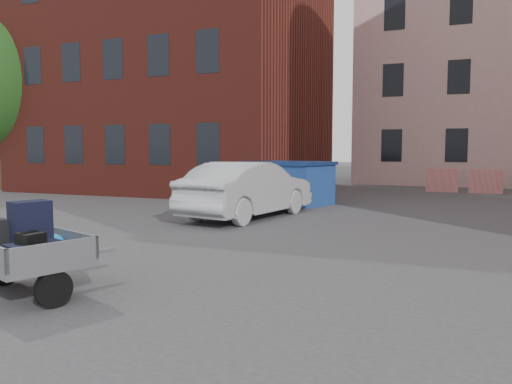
% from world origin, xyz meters
% --- Properties ---
extents(ground, '(120.00, 120.00, 0.00)m').
position_xyz_m(ground, '(0.00, 0.00, 0.00)').
color(ground, '#38383A').
rests_on(ground, ground).
extents(building_brick, '(12.00, 10.00, 14.00)m').
position_xyz_m(building_brick, '(-9.00, 13.00, 7.00)').
color(building_brick, '#591E16').
rests_on(building_brick, ground).
extents(far_building, '(6.00, 6.00, 8.00)m').
position_xyz_m(far_building, '(-20.00, 22.00, 4.00)').
color(far_building, maroon).
rests_on(far_building, ground).
extents(barriers, '(4.70, 0.18, 1.00)m').
position_xyz_m(barriers, '(4.20, 15.00, 0.50)').
color(barriers, red).
rests_on(barriers, ground).
extents(trailer, '(1.88, 1.98, 1.20)m').
position_xyz_m(trailer, '(-1.82, -2.98, 0.61)').
color(trailer, black).
rests_on(trailer, ground).
extents(dumpster, '(3.79, 2.79, 1.42)m').
position_xyz_m(dumpster, '(-2.42, 8.40, 0.72)').
color(dumpster, '#1F4293').
rests_on(dumpster, ground).
extents(silver_car, '(2.32, 4.75, 1.50)m').
position_xyz_m(silver_car, '(-2.03, 4.66, 0.75)').
color(silver_car, '#ABADB2').
rests_on(silver_car, ground).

